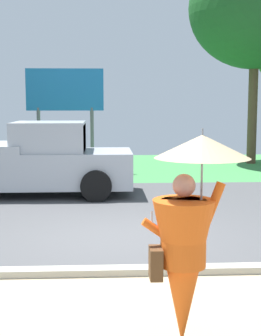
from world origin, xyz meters
TOP-DOWN VIEW (x-y plane):
  - ground_plane at (0.00, 2.95)m, footprint 40.00×22.00m
  - monk_pedestrian at (0.52, -4.08)m, footprint 1.03×0.91m
  - pickup_truck at (-2.14, 4.27)m, footprint 5.20×2.28m
  - roadside_billboard at (-1.58, 8.50)m, footprint 2.60×0.12m
  - tree_left_far at (5.50, 10.70)m, footprint 5.07×5.07m

SIDE VIEW (x-z plane):
  - ground_plane at x=0.00m, z-range -0.15..0.05m
  - pickup_truck at x=-2.14m, z-range -0.07..1.81m
  - monk_pedestrian at x=0.52m, z-range 0.00..2.13m
  - roadside_billboard at x=-1.58m, z-range 0.80..4.30m
  - tree_left_far at x=5.50m, z-range 1.80..10.05m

